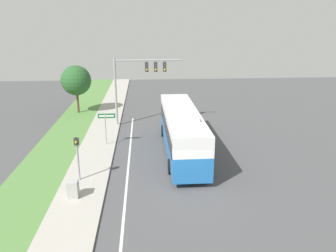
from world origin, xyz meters
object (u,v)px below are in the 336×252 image
(bus, at_px, (182,128))
(signal_gantry, at_px, (138,76))
(pedestrian_signal, at_px, (77,152))
(street_sign, at_px, (106,123))
(utility_cabinet, at_px, (73,189))

(bus, distance_m, signal_gantry, 8.61)
(bus, xyz_separation_m, signal_gantry, (-3.31, 7.41, 2.86))
(signal_gantry, distance_m, pedestrian_signal, 12.72)
(signal_gantry, height_order, pedestrian_signal, signal_gantry)
(signal_gantry, xyz_separation_m, street_sign, (-2.54, -5.57, -2.85))
(signal_gantry, xyz_separation_m, pedestrian_signal, (-3.63, -11.87, -2.79))
(bus, xyz_separation_m, utility_cabinet, (-6.89, -6.62, -1.30))
(pedestrian_signal, distance_m, street_sign, 6.39)
(signal_gantry, bearing_deg, bus, -65.92)
(street_sign, bearing_deg, utility_cabinet, -97.02)
(pedestrian_signal, bearing_deg, bus, 32.67)
(street_sign, bearing_deg, signal_gantry, 65.50)
(street_sign, distance_m, utility_cabinet, 8.63)
(pedestrian_signal, bearing_deg, utility_cabinet, -88.66)
(signal_gantry, relative_size, utility_cabinet, 6.55)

